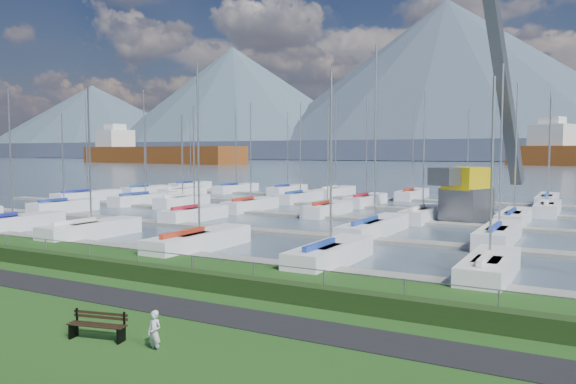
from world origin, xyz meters
The scene contains 11 objects.
path centered at (0.00, -3.00, 0.01)m, with size 160.00×2.00×0.04m, color black.
water centered at (0.00, 260.00, -0.40)m, with size 800.00×540.00×0.20m, color #485869.
hedge centered at (0.00, -0.40, 0.35)m, with size 80.00×0.70×0.70m, color #1C3212.
fence centered at (0.00, 0.00, 1.20)m, with size 0.04×0.04×80.00m, color gray.
foothill centered at (0.00, 330.00, 6.00)m, with size 900.00×80.00×12.00m, color #3F485D.
docks centered at (0.00, 26.00, -0.22)m, with size 90.00×41.60×0.25m.
bench_right centered at (3.84, -6.74, 0.42)m, with size 1.85×0.81×0.85m.
person centered at (5.88, -6.60, 0.63)m, with size 0.46×0.30×1.26m, color silver.
crane centered at (7.92, 29.99, 5.33)m, with size 5.92×13.49×22.35m.
cargo_ship_west centered at (-167.16, 185.10, 3.56)m, with size 98.90×34.42×21.50m.
sailboat_fleet centered at (-1.34, 29.36, 5.33)m, with size 75.76×49.36×13.21m.
Camera 1 is at (16.43, -18.23, 5.53)m, focal length 35.00 mm.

